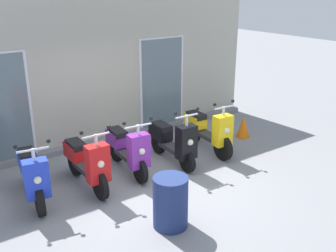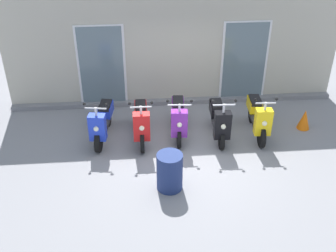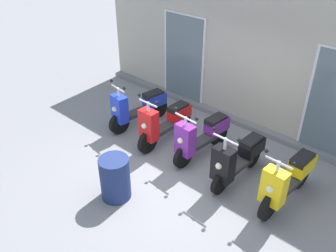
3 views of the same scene
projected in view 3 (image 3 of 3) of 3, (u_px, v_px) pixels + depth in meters
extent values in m
plane|color=gray|center=(176.00, 176.00, 6.95)|extent=(40.00, 40.00, 0.00)
cube|color=#B2AD9E|center=(258.00, 53.00, 7.76)|extent=(8.95, 0.30, 3.51)
cube|color=slate|center=(243.00, 123.00, 8.49)|extent=(8.95, 0.20, 0.12)
cube|color=silver|center=(184.00, 59.00, 9.06)|extent=(1.28, 0.04, 2.30)
cube|color=slate|center=(183.00, 60.00, 9.04)|extent=(1.16, 0.02, 2.22)
cylinder|color=black|center=(119.00, 124.00, 8.13)|extent=(0.18, 0.51, 0.50)
cylinder|color=black|center=(158.00, 108.00, 8.75)|extent=(0.18, 0.51, 0.50)
cube|color=#2D2D30|center=(139.00, 112.00, 8.38)|extent=(0.36, 0.74, 0.09)
cube|color=#1E38C6|center=(120.00, 109.00, 7.95)|extent=(0.41, 0.29, 0.63)
sphere|color=#F2EFCC|center=(115.00, 109.00, 7.86)|extent=(0.12, 0.12, 0.12)
cube|color=#1E38C6|center=(155.00, 99.00, 8.54)|extent=(0.37, 0.56, 0.28)
cube|color=black|center=(153.00, 94.00, 8.45)|extent=(0.33, 0.51, 0.11)
cylinder|color=silver|center=(118.00, 92.00, 7.74)|extent=(0.06, 0.06, 0.22)
cylinder|color=silver|center=(118.00, 89.00, 7.69)|extent=(0.49, 0.11, 0.04)
sphere|color=black|center=(124.00, 88.00, 7.48)|extent=(0.07, 0.07, 0.07)
sphere|color=black|center=(111.00, 81.00, 7.79)|extent=(0.07, 0.07, 0.07)
cylinder|color=black|center=(148.00, 142.00, 7.49)|extent=(0.10, 0.52, 0.52)
cylinder|color=black|center=(182.00, 121.00, 8.19)|extent=(0.10, 0.52, 0.52)
cube|color=#2D2D30|center=(166.00, 127.00, 7.79)|extent=(0.26, 0.69, 0.09)
cube|color=red|center=(149.00, 125.00, 7.30)|extent=(0.38, 0.24, 0.67)
sphere|color=#F2EFCC|center=(144.00, 126.00, 7.20)|extent=(0.12, 0.12, 0.12)
cube|color=red|center=(179.00, 112.00, 7.98)|extent=(0.30, 0.52, 0.28)
cube|color=black|center=(178.00, 107.00, 7.88)|extent=(0.26, 0.48, 0.11)
cylinder|color=silver|center=(148.00, 107.00, 7.08)|extent=(0.06, 0.06, 0.22)
cylinder|color=silver|center=(148.00, 103.00, 7.04)|extent=(0.49, 0.04, 0.04)
sphere|color=black|center=(157.00, 103.00, 6.85)|extent=(0.07, 0.07, 0.07)
sphere|color=black|center=(139.00, 95.00, 7.12)|extent=(0.07, 0.07, 0.07)
cylinder|color=black|center=(183.00, 156.00, 7.08)|extent=(0.13, 0.49, 0.49)
cylinder|color=black|center=(219.00, 135.00, 7.74)|extent=(0.13, 0.49, 0.49)
cube|color=#2D2D30|center=(202.00, 141.00, 7.35)|extent=(0.31, 0.71, 0.09)
cube|color=purple|center=(185.00, 140.00, 6.90)|extent=(0.40, 0.27, 0.64)
sphere|color=#F2EFCC|center=(180.00, 141.00, 6.80)|extent=(0.12, 0.12, 0.12)
cube|color=purple|center=(217.00, 125.00, 7.52)|extent=(0.34, 0.54, 0.28)
cube|color=black|center=(216.00, 120.00, 7.42)|extent=(0.29, 0.50, 0.11)
cylinder|color=silver|center=(186.00, 122.00, 6.68)|extent=(0.06, 0.06, 0.20)
cylinder|color=silver|center=(186.00, 118.00, 6.64)|extent=(0.54, 0.08, 0.04)
sphere|color=black|center=(197.00, 119.00, 6.43)|extent=(0.07, 0.07, 0.07)
sphere|color=black|center=(176.00, 108.00, 6.75)|extent=(0.07, 0.07, 0.07)
cylinder|color=black|center=(220.00, 183.00, 6.43)|extent=(0.11, 0.45, 0.45)
cylinder|color=black|center=(253.00, 157.00, 7.10)|extent=(0.11, 0.45, 0.45)
cube|color=#2D2D30|center=(238.00, 165.00, 6.71)|extent=(0.28, 0.68, 0.09)
cube|color=black|center=(223.00, 164.00, 6.25)|extent=(0.39, 0.25, 0.67)
sphere|color=#F2EFCC|center=(219.00, 166.00, 6.15)|extent=(0.12, 0.12, 0.12)
cube|color=black|center=(252.00, 146.00, 6.88)|extent=(0.32, 0.53, 0.28)
cube|color=black|center=(252.00, 141.00, 6.78)|extent=(0.28, 0.49, 0.11)
cylinder|color=silver|center=(225.00, 144.00, 6.02)|extent=(0.06, 0.06, 0.24)
cylinder|color=silver|center=(226.00, 139.00, 5.97)|extent=(0.51, 0.05, 0.04)
sphere|color=black|center=(239.00, 140.00, 5.77)|extent=(0.07, 0.07, 0.07)
sphere|color=black|center=(214.00, 129.00, 6.06)|extent=(0.07, 0.07, 0.07)
cylinder|color=black|center=(269.00, 206.00, 5.88)|extent=(0.13, 0.54, 0.53)
cylinder|color=black|center=(301.00, 175.00, 6.55)|extent=(0.13, 0.54, 0.53)
cube|color=#2D2D30|center=(287.00, 185.00, 6.16)|extent=(0.30, 0.71, 0.09)
cube|color=yellow|center=(274.00, 187.00, 5.70)|extent=(0.39, 0.26, 0.64)
sphere|color=#F2EFCC|center=(270.00, 189.00, 5.61)|extent=(0.12, 0.12, 0.12)
cube|color=yellow|center=(302.00, 164.00, 6.33)|extent=(0.33, 0.54, 0.28)
cube|color=black|center=(303.00, 159.00, 6.23)|extent=(0.29, 0.49, 0.11)
cylinder|color=silver|center=(278.00, 167.00, 5.49)|extent=(0.06, 0.06, 0.21)
cylinder|color=silver|center=(279.00, 163.00, 5.44)|extent=(0.47, 0.06, 0.04)
sphere|color=black|center=(294.00, 164.00, 5.25)|extent=(0.07, 0.07, 0.07)
sphere|color=black|center=(266.00, 151.00, 5.53)|extent=(0.07, 0.07, 0.07)
cylinder|color=navy|center=(115.00, 178.00, 6.26)|extent=(0.53, 0.53, 0.82)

